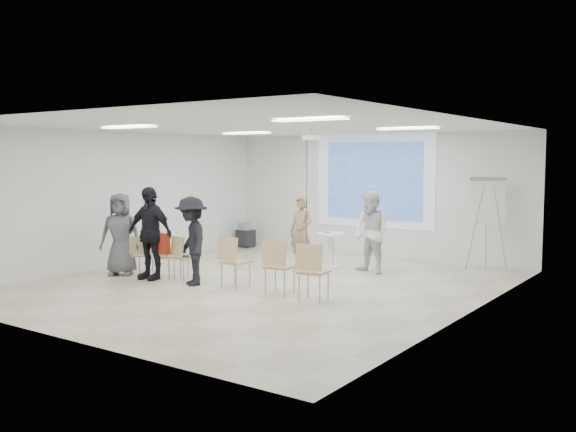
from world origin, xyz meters
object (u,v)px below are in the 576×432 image
Objects in this scene: audience_mid at (191,235)px; chair_right_inner at (278,262)px; chair_far_left at (141,252)px; chair_center at (232,258)px; chair_left_inner at (182,254)px; pedestal_table at (331,248)px; laptop at (186,256)px; player_left at (301,227)px; av_cart at (246,236)px; player_right at (371,228)px; audience_outer at (120,229)px; flipchart_easel at (488,202)px; chair_left_mid at (166,253)px; audience_left at (149,226)px; chair_right_far at (312,267)px.

chair_right_inner is at bearing 39.74° from audience_mid.
chair_center reaches higher than chair_far_left.
chair_left_inner is 0.90× the size of chair_center.
laptop is (-1.66, -2.80, 0.03)m from pedestal_table.
audience_mid is at bearing -100.31° from player_left.
av_cart reaches higher than laptop.
player_right reaches higher than player_left.
flipchart_easel is (6.01, 4.82, 0.52)m from audience_outer.
pedestal_table is 3.61m from chair_left_mid.
audience_left is (-0.21, -0.23, 0.54)m from chair_left_mid.
chair_center is at bearing 167.26° from chair_right_far.
pedestal_table is 3.09m from chair_right_inner.
laptop is 0.48× the size of av_cart.
audience_left is at bearing -143.82° from audience_mid.
chair_right_far reaches higher than chair_left_inner.
chair_center is at bearing 2.45° from audience_left.
player_right is 0.90× the size of audience_left.
player_right is 3.85m from laptop.
player_left is at bearing 112.12° from audience_mid.
chair_far_left is 7.36m from flipchart_easel.
chair_center is at bearing 46.32° from audience_mid.
audience_mid is (-2.65, -0.08, 0.37)m from chair_right_far.
audience_mid is at bearing 172.16° from chair_right_far.
audience_outer is (-2.55, -2.87, 0.05)m from player_left.
pedestal_table is 3.48m from flipchart_easel.
audience_outer is at bearing -167.72° from chair_left_mid.
player_left reaches higher than av_cart.
chair_left_mid is 3.54m from chair_right_far.
chair_left_inner is 1.31× the size of av_cart.
audience_outer reaches higher than chair_right_far.
audience_mid is (0.52, -0.28, 0.44)m from chair_left_inner.
chair_right_far is 1.48× the size of av_cart.
chair_center is 0.98× the size of chair_right_far.
laptop is at bearing 92.57° from chair_left_inner.
flipchart_easel is at bearing 19.23° from chair_far_left.
player_right reaches higher than pedestal_table.
chair_center is at bearing -43.90° from av_cart.
player_left is 3.84m from audience_outer.
player_right is 2.85× the size of av_cart.
audience_mid reaches higher than chair_right_inner.
player_left is 2.06× the size of chair_left_inner.
audience_mid is at bearing -16.28° from chair_left_inner.
chair_left_inner is 1.37m from chair_center.
audience_mid is at bearing -165.62° from chair_center.
audience_left reaches higher than player_right.
pedestal_table is 4.50m from audience_outer.
audience_outer is (-0.83, -0.02, -0.11)m from audience_left.
laptop is 6.42m from flipchart_easel.
player_left is (-0.54, -0.37, 0.46)m from pedestal_table.
chair_right_far is (0.77, -0.10, 0.00)m from chair_right_inner.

